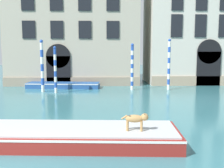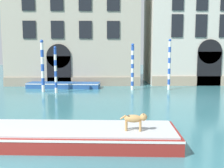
% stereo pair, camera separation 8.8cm
% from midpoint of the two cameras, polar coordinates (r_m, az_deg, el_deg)
% --- Properties ---
extents(palazzo_left, '(13.30, 6.13, 13.52)m').
position_cam_midpoint_polar(palazzo_left, '(28.84, -8.30, 13.75)').
color(palazzo_left, '#B2A893').
rests_on(palazzo_left, ground_plane).
extents(palazzo_right, '(11.64, 6.13, 13.76)m').
position_cam_midpoint_polar(palazzo_right, '(30.53, 18.81, 13.31)').
color(palazzo_right, beige).
rests_on(palazzo_right, ground_plane).
extents(boat_foreground, '(8.13, 2.84, 0.61)m').
position_cam_midpoint_polar(boat_foreground, '(9.94, -9.55, -10.89)').
color(boat_foreground, maroon).
rests_on(boat_foreground, ground_plane).
extents(dog_on_deck, '(0.95, 0.35, 0.64)m').
position_cam_midpoint_polar(dog_on_deck, '(9.31, 5.07, -7.58)').
color(dog_on_deck, tan).
rests_on(dog_on_deck, boat_foreground).
extents(boat_moored_near_palazzo, '(6.81, 2.33, 0.49)m').
position_cam_midpoint_polar(boat_moored_near_palazzo, '(24.81, -10.63, -0.22)').
color(boat_moored_near_palazzo, '#234C8C').
rests_on(boat_moored_near_palazzo, ground_plane).
extents(mooring_pole_0, '(0.24, 0.24, 4.46)m').
position_cam_midpoint_polar(mooring_pole_0, '(23.50, 12.19, 4.21)').
color(mooring_pole_0, white).
rests_on(mooring_pole_0, ground_plane).
extents(mooring_pole_1, '(0.26, 0.26, 4.06)m').
position_cam_midpoint_polar(mooring_pole_1, '(22.88, 4.31, 3.78)').
color(mooring_pole_1, white).
rests_on(mooring_pole_1, ground_plane).
extents(mooring_pole_2, '(0.22, 0.22, 3.79)m').
position_cam_midpoint_polar(mooring_pole_2, '(21.63, -12.35, 3.07)').
color(mooring_pole_2, white).
rests_on(mooring_pole_2, ground_plane).
extents(mooring_pole_3, '(0.27, 0.27, 4.33)m').
position_cam_midpoint_polar(mooring_pole_3, '(22.50, -15.07, 3.85)').
color(mooring_pole_3, white).
rests_on(mooring_pole_3, ground_plane).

